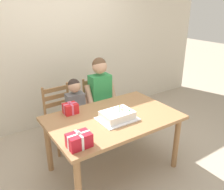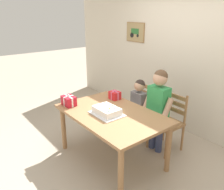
{
  "view_description": "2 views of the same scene",
  "coord_description": "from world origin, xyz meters",
  "px_view_note": "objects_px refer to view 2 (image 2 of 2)",
  "views": [
    {
      "loc": [
        -1.4,
        -2.06,
        2.04
      ],
      "look_at": [
        0.08,
        0.14,
        0.97
      ],
      "focal_mm": 37.41,
      "sensor_mm": 36.0,
      "label": 1
    },
    {
      "loc": [
        2.27,
        -1.8,
        2.08
      ],
      "look_at": [
        -0.0,
        0.01,
        1.01
      ],
      "focal_mm": 36.68,
      "sensor_mm": 36.0,
      "label": 2
    }
  ],
  "objects_px": {
    "chair_left": "(139,109)",
    "chair_right": "(168,122)",
    "child_younger": "(139,104)",
    "gift_box_red_large": "(69,101)",
    "gift_box_beside_cake": "(115,95)",
    "dining_table": "(112,118)",
    "child_older": "(158,103)",
    "birthday_cake": "(107,111)"
  },
  "relations": [
    {
      "from": "chair_left",
      "to": "chair_right",
      "type": "xyz_separation_m",
      "value": [
        0.64,
        0.0,
        0.0
      ]
    },
    {
      "from": "child_younger",
      "to": "gift_box_red_large",
      "type": "bearing_deg",
      "value": -113.4
    },
    {
      "from": "chair_left",
      "to": "chair_right",
      "type": "height_order",
      "value": "same"
    },
    {
      "from": "gift_box_red_large",
      "to": "chair_right",
      "type": "distance_m",
      "value": 1.56
    },
    {
      "from": "gift_box_beside_cake",
      "to": "child_younger",
      "type": "distance_m",
      "value": 0.43
    },
    {
      "from": "dining_table",
      "to": "gift_box_beside_cake",
      "type": "relative_size",
      "value": 8.99
    },
    {
      "from": "gift_box_red_large",
      "to": "chair_left",
      "type": "relative_size",
      "value": 0.25
    },
    {
      "from": "gift_box_red_large",
      "to": "child_older",
      "type": "bearing_deg",
      "value": 50.42
    },
    {
      "from": "gift_box_beside_cake",
      "to": "child_older",
      "type": "xyz_separation_m",
      "value": [
        0.62,
        0.33,
        -0.03
      ]
    },
    {
      "from": "gift_box_beside_cake",
      "to": "gift_box_red_large",
      "type": "bearing_deg",
      "value": -108.13
    },
    {
      "from": "chair_left",
      "to": "child_younger",
      "type": "bearing_deg",
      "value": -48.32
    },
    {
      "from": "birthday_cake",
      "to": "child_older",
      "type": "bearing_deg",
      "value": 73.27
    },
    {
      "from": "gift_box_red_large",
      "to": "birthday_cake",
      "type": "bearing_deg",
      "value": 21.94
    },
    {
      "from": "chair_left",
      "to": "dining_table",
      "type": "bearing_deg",
      "value": -69.77
    },
    {
      "from": "gift_box_red_large",
      "to": "child_older",
      "type": "relative_size",
      "value": 0.18
    },
    {
      "from": "gift_box_red_large",
      "to": "child_younger",
      "type": "bearing_deg",
      "value": 66.6
    },
    {
      "from": "child_younger",
      "to": "gift_box_beside_cake",
      "type": "bearing_deg",
      "value": -123.26
    },
    {
      "from": "birthday_cake",
      "to": "chair_left",
      "type": "height_order",
      "value": "birthday_cake"
    },
    {
      "from": "gift_box_red_large",
      "to": "chair_right",
      "type": "relative_size",
      "value": 0.25
    },
    {
      "from": "gift_box_beside_cake",
      "to": "chair_left",
      "type": "height_order",
      "value": "chair_left"
    },
    {
      "from": "gift_box_beside_cake",
      "to": "child_younger",
      "type": "height_order",
      "value": "child_younger"
    },
    {
      "from": "birthday_cake",
      "to": "chair_right",
      "type": "distance_m",
      "value": 1.06
    },
    {
      "from": "gift_box_beside_cake",
      "to": "chair_left",
      "type": "xyz_separation_m",
      "value": [
        0.07,
        0.5,
        -0.35
      ]
    },
    {
      "from": "child_older",
      "to": "gift_box_red_large",
      "type": "bearing_deg",
      "value": -129.58
    },
    {
      "from": "gift_box_red_large",
      "to": "child_younger",
      "type": "relative_size",
      "value": 0.22
    },
    {
      "from": "child_older",
      "to": "gift_box_beside_cake",
      "type": "bearing_deg",
      "value": -152.09
    },
    {
      "from": "chair_right",
      "to": "child_older",
      "type": "xyz_separation_m",
      "value": [
        -0.08,
        -0.17,
        0.33
      ]
    },
    {
      "from": "dining_table",
      "to": "gift_box_beside_cake",
      "type": "xyz_separation_m",
      "value": [
        -0.38,
        0.36,
        0.15
      ]
    },
    {
      "from": "child_younger",
      "to": "child_older",
      "type": "bearing_deg",
      "value": -0.08
    },
    {
      "from": "dining_table",
      "to": "birthday_cake",
      "type": "bearing_deg",
      "value": -87.88
    },
    {
      "from": "gift_box_red_large",
      "to": "chair_right",
      "type": "bearing_deg",
      "value": 52.19
    },
    {
      "from": "birthday_cake",
      "to": "gift_box_red_large",
      "type": "distance_m",
      "value": 0.66
    },
    {
      "from": "chair_left",
      "to": "chair_right",
      "type": "relative_size",
      "value": 1.0
    },
    {
      "from": "birthday_cake",
      "to": "gift_box_red_large",
      "type": "xyz_separation_m",
      "value": [
        -0.62,
        -0.25,
        0.02
      ]
    },
    {
      "from": "birthday_cake",
      "to": "child_older",
      "type": "xyz_separation_m",
      "value": [
        0.23,
        0.78,
        -0.01
      ]
    },
    {
      "from": "chair_left",
      "to": "child_younger",
      "type": "xyz_separation_m",
      "value": [
        0.15,
        -0.17,
        0.18
      ]
    },
    {
      "from": "child_younger",
      "to": "chair_left",
      "type": "bearing_deg",
      "value": 131.68
    },
    {
      "from": "gift_box_beside_cake",
      "to": "birthday_cake",
      "type": "bearing_deg",
      "value": -49.41
    },
    {
      "from": "child_older",
      "to": "child_younger",
      "type": "xyz_separation_m",
      "value": [
        -0.4,
        0.0,
        -0.15
      ]
    },
    {
      "from": "chair_right",
      "to": "child_younger",
      "type": "distance_m",
      "value": 0.54
    },
    {
      "from": "dining_table",
      "to": "gift_box_beside_cake",
      "type": "height_order",
      "value": "gift_box_beside_cake"
    },
    {
      "from": "gift_box_beside_cake",
      "to": "dining_table",
      "type": "bearing_deg",
      "value": -43.53
    }
  ]
}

